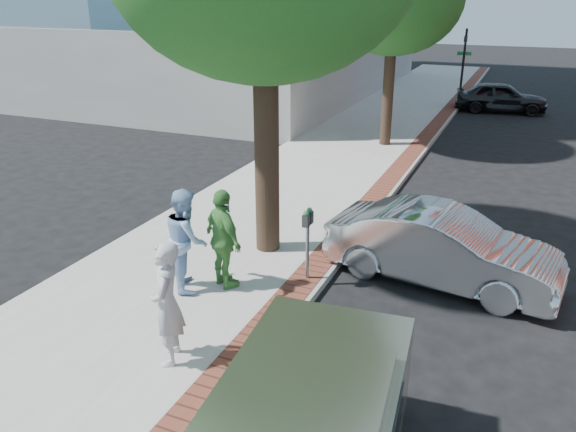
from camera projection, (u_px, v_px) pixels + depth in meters
The scene contains 12 objects.
ground at pixel (254, 298), 10.73m from camera, with size 120.00×120.00×0.00m, color black.
sidewalk at pixel (323, 172), 18.08m from camera, with size 5.00×60.00×0.15m, color #9E9991.
brick_strip at pixel (391, 177), 17.25m from camera, with size 0.60×60.00×0.01m, color brown.
curb at pixel (402, 181), 17.15m from camera, with size 0.10×60.00×0.15m, color gray.
office_base at pixel (223, 55), 33.54m from camera, with size 18.20×22.20×4.00m, color gray.
signal_near at pixel (463, 61), 28.34m from camera, with size 0.70×0.15×3.80m.
parking_meter at pixel (308, 229), 10.78m from camera, with size 0.12×0.32×1.47m.
person_gray at pixel (167, 304), 8.34m from camera, with size 0.72×0.47×1.97m, color #B1B1B6.
person_officer at pixel (186, 239), 10.54m from camera, with size 0.96×0.75×1.97m, color #8CAFD9.
person_green at pixel (223, 239), 10.53m from camera, with size 1.15×0.48×1.96m, color #509945.
sedan_silver at pixel (442, 247), 11.11m from camera, with size 1.58×4.54×1.50m, color silver.
bg_car at pixel (501, 97), 27.23m from camera, with size 1.72×4.27×1.45m, color black.
Camera 1 is at (4.31, -8.37, 5.44)m, focal length 35.00 mm.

